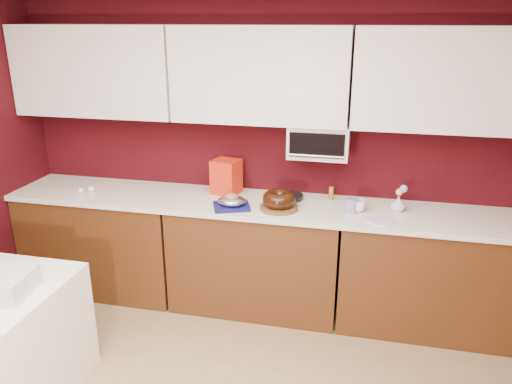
{
  "coord_description": "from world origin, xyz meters",
  "views": [
    {
      "loc": [
        0.8,
        -1.58,
        2.25
      ],
      "look_at": [
        0.02,
        1.84,
        1.02
      ],
      "focal_mm": 35.0,
      "sensor_mm": 36.0,
      "label": 1
    }
  ],
  "objects_px": {
    "flower_vase": "(398,203)",
    "toaster_oven": "(319,140)",
    "coffee_mug": "(358,205)",
    "blue_jar": "(352,206)",
    "bundt_cake": "(279,199)",
    "pandoro_box": "(226,177)",
    "foil_ham_nest": "(231,201)"
  },
  "relations": [
    {
      "from": "toaster_oven",
      "to": "blue_jar",
      "type": "distance_m",
      "value": 0.55
    },
    {
      "from": "toaster_oven",
      "to": "flower_vase",
      "type": "bearing_deg",
      "value": -10.73
    },
    {
      "from": "flower_vase",
      "to": "toaster_oven",
      "type": "bearing_deg",
      "value": 169.27
    },
    {
      "from": "toaster_oven",
      "to": "pandoro_box",
      "type": "distance_m",
      "value": 0.8
    },
    {
      "from": "coffee_mug",
      "to": "blue_jar",
      "type": "distance_m",
      "value": 0.05
    },
    {
      "from": "foil_ham_nest",
      "to": "toaster_oven",
      "type": "bearing_deg",
      "value": 27.67
    },
    {
      "from": "foil_ham_nest",
      "to": "flower_vase",
      "type": "relative_size",
      "value": 1.64
    },
    {
      "from": "bundt_cake",
      "to": "coffee_mug",
      "type": "xyz_separation_m",
      "value": [
        0.57,
        0.08,
        -0.03
      ]
    },
    {
      "from": "bundt_cake",
      "to": "flower_vase",
      "type": "bearing_deg",
      "value": 10.26
    },
    {
      "from": "toaster_oven",
      "to": "foil_ham_nest",
      "type": "relative_size",
      "value": 2.14
    },
    {
      "from": "blue_jar",
      "to": "pandoro_box",
      "type": "bearing_deg",
      "value": 168.25
    },
    {
      "from": "toaster_oven",
      "to": "pandoro_box",
      "type": "height_order",
      "value": "toaster_oven"
    },
    {
      "from": "pandoro_box",
      "to": "coffee_mug",
      "type": "xyz_separation_m",
      "value": [
        1.05,
        -0.18,
        -0.08
      ]
    },
    {
      "from": "coffee_mug",
      "to": "bundt_cake",
      "type": "bearing_deg",
      "value": -171.79
    },
    {
      "from": "bundt_cake",
      "to": "toaster_oven",
      "type": "bearing_deg",
      "value": 47.28
    },
    {
      "from": "toaster_oven",
      "to": "bundt_cake",
      "type": "relative_size",
      "value": 1.83
    },
    {
      "from": "foil_ham_nest",
      "to": "coffee_mug",
      "type": "relative_size",
      "value": 1.94
    },
    {
      "from": "foil_ham_nest",
      "to": "pandoro_box",
      "type": "height_order",
      "value": "pandoro_box"
    },
    {
      "from": "foil_ham_nest",
      "to": "blue_jar",
      "type": "relative_size",
      "value": 1.99
    },
    {
      "from": "toaster_oven",
      "to": "bundt_cake",
      "type": "xyz_separation_m",
      "value": [
        -0.25,
        -0.27,
        -0.39
      ]
    },
    {
      "from": "pandoro_box",
      "to": "blue_jar",
      "type": "height_order",
      "value": "pandoro_box"
    },
    {
      "from": "coffee_mug",
      "to": "blue_jar",
      "type": "xyz_separation_m",
      "value": [
        -0.04,
        -0.03,
        -0.0
      ]
    },
    {
      "from": "toaster_oven",
      "to": "coffee_mug",
      "type": "height_order",
      "value": "toaster_oven"
    },
    {
      "from": "toaster_oven",
      "to": "blue_jar",
      "type": "bearing_deg",
      "value": -37.8
    },
    {
      "from": "toaster_oven",
      "to": "flower_vase",
      "type": "distance_m",
      "value": 0.74
    },
    {
      "from": "pandoro_box",
      "to": "blue_jar",
      "type": "xyz_separation_m",
      "value": [
        1.01,
        -0.21,
        -0.09
      ]
    },
    {
      "from": "pandoro_box",
      "to": "flower_vase",
      "type": "relative_size",
      "value": 2.17
    },
    {
      "from": "foil_ham_nest",
      "to": "blue_jar",
      "type": "distance_m",
      "value": 0.89
    },
    {
      "from": "bundt_cake",
      "to": "coffee_mug",
      "type": "bearing_deg",
      "value": 8.21
    },
    {
      "from": "pandoro_box",
      "to": "blue_jar",
      "type": "relative_size",
      "value": 2.63
    },
    {
      "from": "bundt_cake",
      "to": "blue_jar",
      "type": "distance_m",
      "value": 0.53
    },
    {
      "from": "pandoro_box",
      "to": "blue_jar",
      "type": "bearing_deg",
      "value": 1.83
    }
  ]
}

